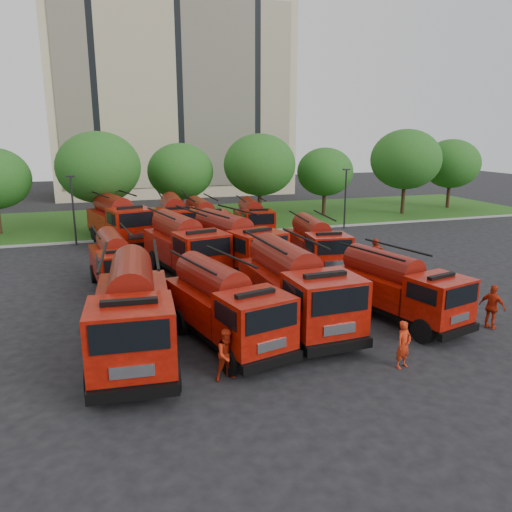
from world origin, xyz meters
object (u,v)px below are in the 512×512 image
Objects in this scene: fire_truck_4 at (116,262)px; fire_truck_11 at (253,219)px; fire_truck_5 at (184,245)px; firefighter_2 at (490,328)px; fire_truck_0 at (132,312)px; firefighter_1 at (228,379)px; fire_truck_3 at (398,288)px; firefighter_0 at (402,367)px; fire_truck_1 at (225,305)px; fire_truck_7 at (316,244)px; fire_truck_9 at (175,220)px; firefighter_4 at (148,314)px; firefighter_5 at (374,262)px; fire_truck_2 at (295,287)px; fire_truck_10 at (203,221)px; firefighter_3 at (363,304)px; fire_truck_6 at (234,244)px; fire_truck_8 at (119,221)px.

fire_truck_4 is 15.01m from fire_truck_11.
firefighter_2 is at bearing -60.29° from fire_truck_5.
firefighter_1 is (2.89, -2.66, -1.80)m from fire_truck_0.
fire_truck_3 is 5.01m from firefighter_0.
fire_truck_1 reaches higher than fire_truck_7.
fire_truck_9 is 4.41× the size of firefighter_4.
fire_truck_0 is at bearing 168.06° from fire_truck_3.
fire_truck_9 reaches higher than firefighter_1.
fire_truck_5 is 4.38× the size of firefighter_1.
firefighter_1 is 1.17× the size of firefighter_5.
fire_truck_0 reaches higher than fire_truck_7.
fire_truck_0 is 6.91m from fire_truck_2.
fire_truck_5 is at bearing 113.28° from fire_truck_3.
fire_truck_2 reaches higher than fire_truck_10.
fire_truck_3 reaches higher than fire_truck_4.
fire_truck_0 is 14.93m from firefighter_2.
fire_truck_4 is at bearing -69.80° from firefighter_3.
fire_truck_11 is at bearing 39.45° from fire_truck_5.
firefighter_2 reaches higher than firefighter_5.
firefighter_2 is (11.01, -12.27, -1.74)m from fire_truck_5.
fire_truck_2 is 4.02× the size of firefighter_3.
firefighter_2 is (3.15, -11.12, -1.52)m from fire_truck_7.
fire_truck_6 is 1.22× the size of fire_truck_11.
fire_truck_7 is 4.41× the size of firefighter_5.
fire_truck_8 is 10.19m from fire_truck_11.
fire_truck_8 is 22.68m from firefighter_1.
firefighter_3 is at bearing 18.06° from firefighter_2.
fire_truck_3 is 9.01m from fire_truck_7.
fire_truck_5 is 13.39m from firefighter_1.
fire_truck_11 is 17.78m from firefighter_4.
fire_truck_5 is at bearing 150.41° from fire_truck_6.
firefighter_1 is at bearing 168.34° from firefighter_4.
fire_truck_2 is 18.09m from fire_truck_10.
fire_truck_7 is 15.21m from fire_truck_8.
firefighter_5 is at bearing -56.16° from fire_truck_11.
fire_truck_6 reaches higher than fire_truck_5.
firefighter_2 reaches higher than firefighter_1.
firefighter_1 is (-7.76, -22.01, -1.47)m from fire_truck_11.
fire_truck_2 reaches higher than fire_truck_7.
fire_truck_0 is 20.26m from fire_truck_10.
fire_truck_2 is 4.47× the size of firefighter_0.
fire_truck_5 reaches higher than firefighter_4.
firefighter_0 is (8.58, -23.51, -1.81)m from fire_truck_8.
fire_truck_7 is (8.05, 9.15, -0.06)m from fire_truck_1.
fire_truck_1 is 10.05m from fire_truck_6.
firefighter_1 is (-8.69, -12.10, -1.52)m from fire_truck_7.
firefighter_5 is at bearing -48.07° from fire_truck_10.
fire_truck_8 is (0.70, 10.81, 0.36)m from fire_truck_4.
fire_truck_4 is (-3.77, 8.72, -0.12)m from fire_truck_1.
firefighter_4 is (0.46, -15.30, -1.81)m from fire_truck_8.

